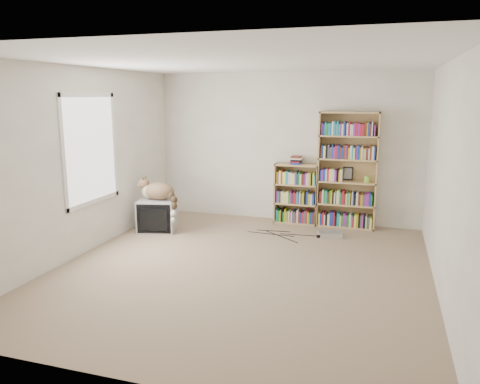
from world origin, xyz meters
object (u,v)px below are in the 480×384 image
(cat, at_px, (161,194))
(bookcase_tall, at_px, (347,173))
(crt_tv, at_px, (158,215))
(dvd_player, at_px, (330,234))
(bookcase_short, at_px, (297,195))

(cat, distance_m, bookcase_tall, 3.01)
(crt_tv, height_order, dvd_player, crt_tv)
(cat, height_order, bookcase_tall, bookcase_tall)
(crt_tv, xyz_separation_m, cat, (0.08, -0.02, 0.35))
(crt_tv, distance_m, bookcase_tall, 3.13)
(crt_tv, relative_size, cat, 0.88)
(bookcase_tall, bearing_deg, bookcase_short, -179.86)
(bookcase_tall, height_order, bookcase_short, bookcase_tall)
(bookcase_tall, bearing_deg, dvd_player, -103.85)
(dvd_player, bearing_deg, bookcase_short, 114.21)
(bookcase_tall, bearing_deg, cat, -157.47)
(cat, bearing_deg, dvd_player, 3.85)
(crt_tv, relative_size, bookcase_tall, 0.36)
(bookcase_short, bearing_deg, dvd_player, -45.98)
(crt_tv, distance_m, cat, 0.36)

